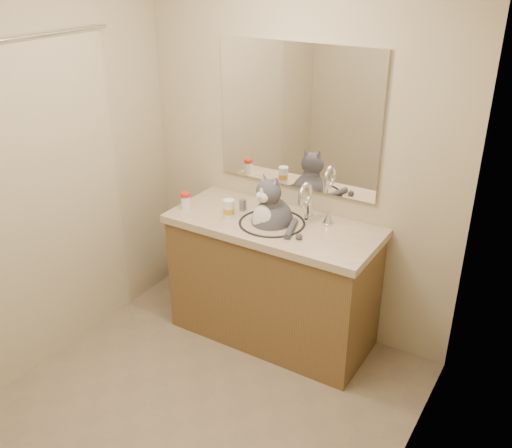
# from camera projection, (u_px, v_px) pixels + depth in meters

# --- Properties ---
(room) EXTENTS (2.22, 2.52, 2.42)m
(room) POSITION_uv_depth(u_px,v_px,m) (171.00, 230.00, 2.65)
(room) COLOR #7F6E57
(room) RESTS_ON ground
(vanity) EXTENTS (1.34, 0.59, 1.12)m
(vanity) POSITION_uv_depth(u_px,v_px,m) (273.00, 278.00, 3.72)
(vanity) COLOR brown
(vanity) RESTS_ON ground
(mirror) EXTENTS (1.10, 0.02, 0.90)m
(mirror) POSITION_uv_depth(u_px,v_px,m) (297.00, 118.00, 3.49)
(mirror) COLOR white
(mirror) RESTS_ON room
(shower_curtain) EXTENTS (0.02, 1.30, 1.93)m
(shower_curtain) POSITION_uv_depth(u_px,v_px,m) (43.00, 208.00, 3.30)
(shower_curtain) COLOR #C2BA92
(shower_curtain) RESTS_ON ground
(cat) EXTENTS (0.37, 0.34, 0.52)m
(cat) POSITION_uv_depth(u_px,v_px,m) (271.00, 221.00, 3.54)
(cat) COLOR #49484D
(cat) RESTS_ON vanity
(pill_bottle_redcap) EXTENTS (0.07, 0.07, 0.11)m
(pill_bottle_redcap) POSITION_uv_depth(u_px,v_px,m) (186.00, 201.00, 3.70)
(pill_bottle_redcap) COLOR white
(pill_bottle_redcap) RESTS_ON vanity
(pill_bottle_orange) EXTENTS (0.09, 0.09, 0.12)m
(pill_bottle_orange) POSITION_uv_depth(u_px,v_px,m) (229.00, 209.00, 3.58)
(pill_bottle_orange) COLOR white
(pill_bottle_orange) RESTS_ON vanity
(grey_canister) EXTENTS (0.05, 0.05, 0.07)m
(grey_canister) POSITION_uv_depth(u_px,v_px,m) (243.00, 205.00, 3.69)
(grey_canister) COLOR gray
(grey_canister) RESTS_ON vanity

